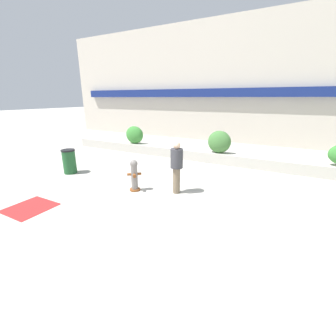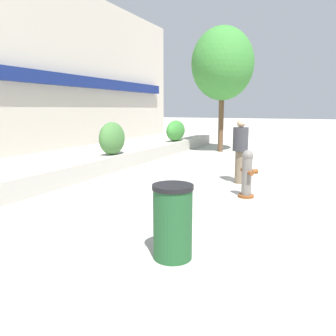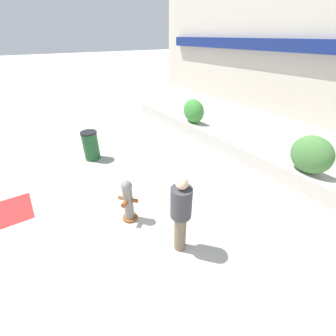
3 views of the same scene
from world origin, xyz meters
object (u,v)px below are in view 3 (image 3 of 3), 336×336
(fire_hydrant, at_px, (128,200))
(trash_bin, at_px, (91,146))
(hedge_bush_1, at_px, (311,155))
(hedge_bush_0, at_px, (194,111))
(pedestrian, at_px, (181,211))

(fire_hydrant, distance_m, trash_bin, 3.51)
(hedge_bush_1, height_order, fire_hydrant, hedge_bush_1)
(hedge_bush_0, relative_size, fire_hydrant, 1.03)
(hedge_bush_0, distance_m, fire_hydrant, 5.83)
(hedge_bush_0, distance_m, pedestrian, 6.36)
(hedge_bush_1, bearing_deg, fire_hydrant, -108.23)
(hedge_bush_1, height_order, trash_bin, hedge_bush_1)
(fire_hydrant, bearing_deg, pedestrian, 19.78)
(fire_hydrant, bearing_deg, hedge_bush_1, 71.77)
(hedge_bush_0, bearing_deg, pedestrian, -41.65)
(hedge_bush_1, relative_size, pedestrian, 0.64)
(hedge_bush_0, xyz_separation_m, trash_bin, (-0.10, -4.47, -0.49))
(fire_hydrant, bearing_deg, trash_bin, 176.10)
(hedge_bush_1, xyz_separation_m, fire_hydrant, (-1.55, -4.71, -0.48))
(hedge_bush_0, bearing_deg, trash_bin, -91.25)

